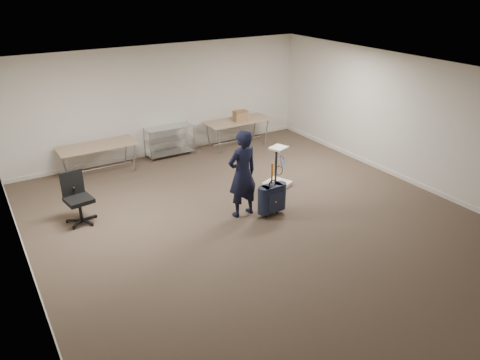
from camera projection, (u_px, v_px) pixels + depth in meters
ground at (258, 223)px, 8.95m from camera, size 9.00×9.00×0.00m
room_shell at (223, 194)px, 10.01m from camera, size 8.00×9.00×9.00m
folding_table_left at (97, 147)px, 10.86m from camera, size 1.80×0.75×0.73m
folding_table_right at (238, 122)px, 12.66m from camera, size 1.80×0.75×0.73m
wire_shelf at (169, 140)px, 12.05m from camera, size 1.22×0.47×0.80m
person at (242, 174)px, 8.93m from camera, size 0.67×0.47×1.75m
suitcase at (272, 198)px, 9.10m from camera, size 0.41×0.24×1.09m
office_chair at (79, 207)px, 8.91m from camera, size 0.61×0.61×1.00m
equipment_cart at (278, 176)px, 10.40m from camera, size 0.66×0.66×0.94m
cardboard_box at (241, 116)px, 12.55m from camera, size 0.39×0.31×0.27m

